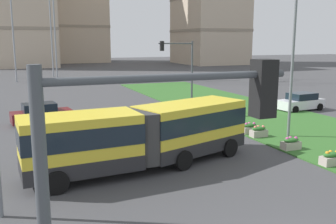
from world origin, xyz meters
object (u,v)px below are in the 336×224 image
(car_white_van, at_px, (301,102))
(streetlight_median, at_px, (293,59))
(car_maroon_sedan, at_px, (41,114))
(traffic_light_near_left, at_px, (132,213))
(flower_planter_3, at_px, (291,143))
(flower_planter_2, at_px, (331,158))
(flower_planter_4, at_px, (259,131))
(articulated_bus, at_px, (144,135))
(flower_planter_5, at_px, (250,128))
(traffic_light_far_right, at_px, (182,65))

(car_white_van, relative_size, streetlight_median, 0.49)
(car_white_van, height_order, streetlight_median, streetlight_median)
(car_maroon_sedan, height_order, traffic_light_near_left, traffic_light_near_left)
(traffic_light_near_left, bearing_deg, flower_planter_3, 43.64)
(flower_planter_2, bearing_deg, flower_planter_4, 90.00)
(articulated_bus, relative_size, flower_planter_5, 10.83)
(flower_planter_2, bearing_deg, streetlight_median, 71.16)
(flower_planter_3, distance_m, flower_planter_5, 4.16)
(articulated_bus, bearing_deg, car_maroon_sedan, 107.86)
(flower_planter_3, xyz_separation_m, streetlight_median, (1.90, 2.55, 4.69))
(articulated_bus, bearing_deg, flower_planter_3, -2.37)
(streetlight_median, bearing_deg, traffic_light_far_right, 108.25)
(flower_planter_3, xyz_separation_m, flower_planter_4, (0.00, 3.13, 0.00))
(flower_planter_3, xyz_separation_m, traffic_light_near_left, (-13.19, -12.58, 3.66))
(flower_planter_2, height_order, traffic_light_far_right, traffic_light_far_right)
(car_maroon_sedan, xyz_separation_m, traffic_light_far_right, (11.44, -0.52, 3.44))
(flower_planter_5, distance_m, traffic_light_far_right, 9.18)
(flower_planter_2, relative_size, flower_planter_4, 1.00)
(car_white_van, bearing_deg, flower_planter_5, -147.78)
(flower_planter_2, relative_size, flower_planter_5, 1.00)
(car_white_van, xyz_separation_m, traffic_light_far_right, (-10.79, 2.31, 3.44))
(traffic_light_far_right, bearing_deg, flower_planter_2, -84.99)
(articulated_bus, bearing_deg, car_white_van, 28.19)
(traffic_light_near_left, distance_m, streetlight_median, 21.40)
(car_maroon_sedan, distance_m, traffic_light_near_left, 25.74)
(car_maroon_sedan, height_order, car_white_van, same)
(flower_planter_5, xyz_separation_m, traffic_light_near_left, (-13.19, -16.74, 3.66))
(traffic_light_far_right, bearing_deg, flower_planter_5, -80.69)
(flower_planter_2, xyz_separation_m, streetlight_median, (1.90, 5.57, 4.69))
(flower_planter_2, height_order, flower_planter_5, same)
(articulated_bus, xyz_separation_m, traffic_light_far_right, (7.39, 12.06, 2.54))
(car_white_van, xyz_separation_m, streetlight_median, (-7.54, -7.56, 4.36))
(flower_planter_4, xyz_separation_m, traffic_light_near_left, (-13.19, -15.71, 3.66))
(flower_planter_3, xyz_separation_m, flower_planter_5, (0.00, 4.16, 0.00))
(flower_planter_5, distance_m, streetlight_median, 5.31)
(flower_planter_2, bearing_deg, traffic_light_far_right, 95.01)
(streetlight_median, bearing_deg, car_white_van, 45.06)
(articulated_bus, relative_size, flower_planter_4, 10.83)
(car_maroon_sedan, height_order, streetlight_median, streetlight_median)
(flower_planter_3, relative_size, traffic_light_far_right, 0.18)
(car_white_van, bearing_deg, traffic_light_near_left, -134.93)
(car_white_van, height_order, flower_planter_3, car_white_van)
(flower_planter_4, height_order, traffic_light_near_left, traffic_light_near_left)
(flower_planter_3, relative_size, flower_planter_5, 1.00)
(flower_planter_3, bearing_deg, car_white_van, 46.95)
(flower_planter_4, bearing_deg, streetlight_median, -16.89)
(flower_planter_4, distance_m, traffic_light_near_left, 20.84)
(articulated_bus, distance_m, traffic_light_far_right, 14.37)
(flower_planter_4, xyz_separation_m, traffic_light_far_right, (-1.35, 9.29, 3.77))
(flower_planter_3, height_order, flower_planter_5, same)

